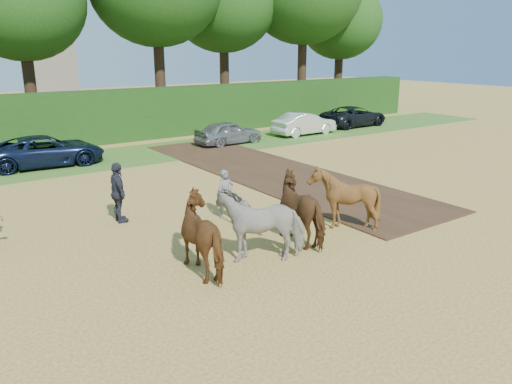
# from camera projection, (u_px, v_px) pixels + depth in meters

# --- Properties ---
(ground) EXTENTS (120.00, 120.00, 0.00)m
(ground) POSITION_uv_depth(u_px,v_px,m) (365.00, 222.00, 15.88)
(ground) COLOR gold
(ground) RESTS_ON ground
(earth_strip) EXTENTS (4.50, 17.00, 0.05)m
(earth_strip) POSITION_uv_depth(u_px,v_px,m) (271.00, 172.00, 22.20)
(earth_strip) COLOR #472D1C
(earth_strip) RESTS_ON ground
(grass_verge) EXTENTS (50.00, 5.00, 0.03)m
(grass_verge) POSITION_uv_depth(u_px,v_px,m) (171.00, 151.00, 26.86)
(grass_verge) COLOR #38601E
(grass_verge) RESTS_ON ground
(hedgerow) EXTENTS (46.00, 1.60, 3.00)m
(hedgerow) POSITION_uv_depth(u_px,v_px,m) (137.00, 114.00, 29.98)
(hedgerow) COLOR #14380F
(hedgerow) RESTS_ON ground
(spectator_far) EXTENTS (0.54, 1.16, 1.93)m
(spectator_far) POSITION_uv_depth(u_px,v_px,m) (118.00, 193.00, 15.63)
(spectator_far) COLOR #23252F
(spectator_far) RESTS_ON ground
(plough_team) EXTENTS (6.25, 4.56, 1.91)m
(plough_team) POSITION_uv_depth(u_px,v_px,m) (282.00, 214.00, 13.67)
(plough_team) COLOR brown
(plough_team) RESTS_ON ground
(parked_cars) EXTENTS (35.64, 3.33, 1.44)m
(parked_cars) POSITION_uv_depth(u_px,v_px,m) (176.00, 137.00, 26.85)
(parked_cars) COLOR silver
(parked_cars) RESTS_ON ground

